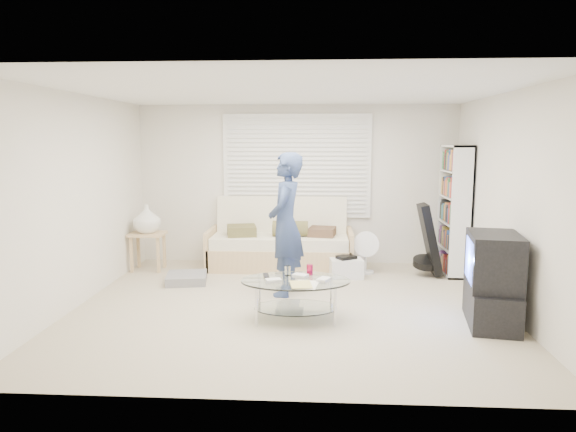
# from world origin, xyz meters

# --- Properties ---
(ground) EXTENTS (5.00, 5.00, 0.00)m
(ground) POSITION_xyz_m (0.00, 0.00, 0.00)
(ground) COLOR tan
(ground) RESTS_ON ground
(room_shell) EXTENTS (5.02, 4.52, 2.51)m
(room_shell) POSITION_xyz_m (0.00, 0.48, 1.63)
(room_shell) COLOR silver
(room_shell) RESTS_ON ground
(window_blinds) EXTENTS (2.32, 0.08, 1.62)m
(window_blinds) POSITION_xyz_m (0.00, 2.20, 1.55)
(window_blinds) COLOR silver
(window_blinds) RESTS_ON ground
(futon_sofa) EXTENTS (2.20, 0.89, 1.07)m
(futon_sofa) POSITION_xyz_m (-0.24, 1.88, 0.35)
(futon_sofa) COLOR tan
(futon_sofa) RESTS_ON ground
(grey_floor_pillow) EXTENTS (0.62, 0.62, 0.12)m
(grey_floor_pillow) POSITION_xyz_m (-1.47, 0.93, 0.06)
(grey_floor_pillow) COLOR slate
(grey_floor_pillow) RESTS_ON ground
(side_table) EXTENTS (0.51, 0.41, 1.00)m
(side_table) POSITION_xyz_m (-2.22, 1.57, 0.74)
(side_table) COLOR tan
(side_table) RESTS_ON ground
(bookshelf) EXTENTS (0.30, 0.79, 1.88)m
(bookshelf) POSITION_xyz_m (2.32, 1.67, 0.94)
(bookshelf) COLOR white
(bookshelf) RESTS_ON ground
(guitar_case) EXTENTS (0.40, 0.39, 1.03)m
(guitar_case) POSITION_xyz_m (1.94, 1.48, 0.46)
(guitar_case) COLOR black
(guitar_case) RESTS_ON ground
(floor_fan) EXTENTS (0.39, 0.26, 0.63)m
(floor_fan) POSITION_xyz_m (1.05, 1.59, 0.37)
(floor_fan) COLOR white
(floor_fan) RESTS_ON ground
(storage_bin) EXTENTS (0.49, 0.37, 0.32)m
(storage_bin) POSITION_xyz_m (0.75, 1.32, 0.15)
(storage_bin) COLOR white
(storage_bin) RESTS_ON ground
(tv_unit) EXTENTS (0.62, 0.97, 0.98)m
(tv_unit) POSITION_xyz_m (2.20, -0.47, 0.48)
(tv_unit) COLOR black
(tv_unit) RESTS_ON ground
(coffee_table) EXTENTS (1.24, 0.83, 0.56)m
(coffee_table) POSITION_xyz_m (0.10, -0.44, 0.36)
(coffee_table) COLOR silver
(coffee_table) RESTS_ON ground
(standing_person) EXTENTS (0.53, 0.72, 1.81)m
(standing_person) POSITION_xyz_m (-0.07, 0.49, 0.90)
(standing_person) COLOR navy
(standing_person) RESTS_ON ground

